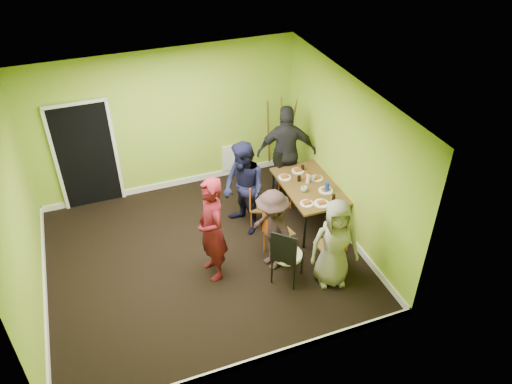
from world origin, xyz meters
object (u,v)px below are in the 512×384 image
at_px(orange_bottle, 305,178).
at_px(blue_bottle, 327,187).
at_px(dining_table, 309,188).
at_px(chair_back_end, 286,166).
at_px(chair_left_near, 275,230).
at_px(person_standing, 212,230).
at_px(person_left_near, 272,230).
at_px(easel, 280,135).
at_px(chair_front_end, 333,245).
at_px(person_left_far, 244,188).
at_px(thermos, 308,178).
at_px(person_back_end, 286,153).
at_px(chair_left_far, 256,202).
at_px(chair_bentwood, 286,254).
at_px(person_front_end, 335,243).

bearing_deg(orange_bottle, blue_bottle, -66.63).
bearing_deg(dining_table, chair_back_end, 97.58).
bearing_deg(chair_back_end, chair_left_near, 41.50).
bearing_deg(blue_bottle, person_standing, -168.14).
xyz_separation_m(orange_bottle, person_left_near, (-1.06, -1.06, -0.07)).
height_order(easel, blue_bottle, easel).
xyz_separation_m(chair_front_end, blue_bottle, (0.40, 1.06, 0.31)).
bearing_deg(person_left_far, blue_bottle, 55.32).
bearing_deg(blue_bottle, chair_front_end, -110.82).
bearing_deg(chair_back_end, person_left_far, 10.90).
bearing_deg(person_left_near, thermos, 121.04).
height_order(chair_left_near, easel, easel).
xyz_separation_m(dining_table, thermos, (0.01, 0.08, 0.15)).
bearing_deg(person_back_end, chair_front_end, 103.31).
distance_m(chair_back_end, thermos, 0.71).
bearing_deg(chair_left_far, thermos, 106.26).
distance_m(chair_back_end, blue_bottle, 1.09).
height_order(thermos, person_left_far, person_left_far).
bearing_deg(orange_bottle, person_left_far, -179.49).
xyz_separation_m(chair_left_near, blue_bottle, (1.12, 0.41, 0.30)).
bearing_deg(thermos, chair_left_near, -140.67).
height_order(chair_front_end, person_left_near, person_left_near).
distance_m(easel, orange_bottle, 1.51).
distance_m(chair_left_near, chair_bentwood, 0.63).
height_order(chair_back_end, easel, easel).
distance_m(dining_table, chair_back_end, 0.78).
height_order(person_left_far, person_front_end, person_left_far).
height_order(chair_bentwood, blue_bottle, chair_bentwood).
distance_m(chair_back_end, chair_bentwood, 2.27).
height_order(easel, person_left_far, person_left_far).
xyz_separation_m(chair_left_far, person_standing, (-1.06, -0.91, 0.39)).
bearing_deg(orange_bottle, person_back_end, 95.12).
relative_size(chair_left_near, chair_back_end, 0.95).
xyz_separation_m(easel, blue_bottle, (0.04, -1.96, 0.01)).
relative_size(blue_bottle, person_back_end, 0.10).
bearing_deg(chair_left_near, person_left_near, -47.52).
xyz_separation_m(dining_table, chair_left_far, (-0.93, 0.18, -0.20)).
relative_size(person_left_far, person_left_near, 1.18).
height_order(chair_front_end, blue_bottle, chair_front_end).
distance_m(chair_bentwood, person_left_near, 0.45).
bearing_deg(person_left_near, person_standing, -110.24).
bearing_deg(thermos, blue_bottle, -61.93).
bearing_deg(person_left_far, chair_front_end, 15.68).
xyz_separation_m(chair_left_near, person_back_end, (0.86, 1.56, 0.39)).
height_order(chair_left_far, orange_bottle, chair_left_far).
height_order(dining_table, thermos, thermos).
bearing_deg(person_standing, chair_front_end, 65.17).
bearing_deg(person_left_near, person_left_far, 174.05).
distance_m(chair_left_near, person_left_near, 0.30).
bearing_deg(easel, dining_table, -95.09).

